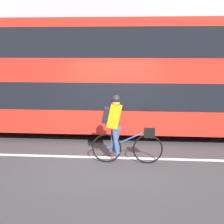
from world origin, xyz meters
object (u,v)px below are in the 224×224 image
at_px(trash_bin, 125,102).
at_px(street_sign_post, 220,82).
at_px(bus, 89,72).
at_px(cyclist_on_bike, 120,127).

distance_m(trash_bin, street_sign_post, 3.92).
distance_m(bus, cyclist_on_bike, 3.11).
height_order(cyclist_on_bike, street_sign_post, street_sign_post).
height_order(bus, cyclist_on_bike, bus).
bearing_deg(trash_bin, street_sign_post, -0.10).
bearing_deg(bus, cyclist_on_bike, -66.94).
distance_m(cyclist_on_bike, trash_bin, 5.57).
height_order(trash_bin, street_sign_post, street_sign_post).
xyz_separation_m(cyclist_on_bike, trash_bin, (-0.10, 5.55, -0.37)).
bearing_deg(bus, trash_bin, 70.03).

